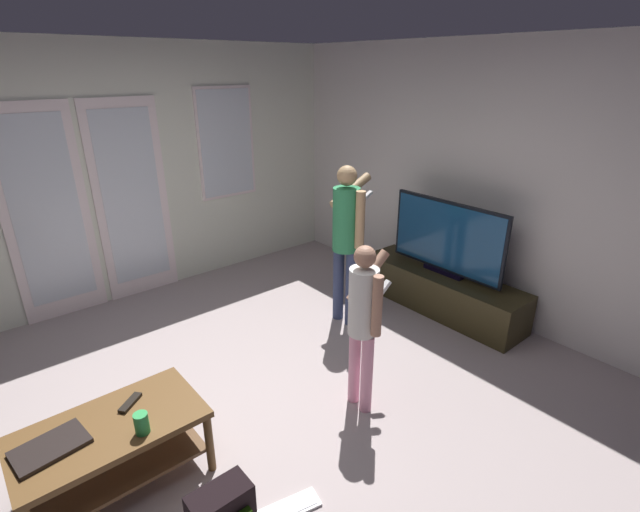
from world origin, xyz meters
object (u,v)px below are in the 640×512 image
at_px(tv_stand, 441,291).
at_px(person_child, 364,315).
at_px(backpack, 222,512).
at_px(laptop_closed, 50,447).
at_px(loose_keyboard, 282,512).
at_px(tv_remote_black, 130,403).
at_px(person_adult, 347,232).
at_px(cup_near_edge, 142,423).
at_px(flat_screen_tv, 447,238).
at_px(coffee_table, 112,442).

relative_size(tv_stand, person_child, 1.36).
xyz_separation_m(backpack, laptop_closed, (-0.61, 0.67, 0.33)).
xyz_separation_m(backpack, loose_keyboard, (0.30, -0.12, -0.12)).
height_order(tv_stand, tv_remote_black, tv_remote_black).
bearing_deg(person_adult, cup_near_edge, -161.51).
bearing_deg(person_adult, backpack, -148.93).
xyz_separation_m(flat_screen_tv, person_child, (-1.63, -0.50, -0.02)).
relative_size(person_child, backpack, 3.82).
bearing_deg(backpack, flat_screen_tv, 14.45).
height_order(coffee_table, laptop_closed, laptop_closed).
height_order(backpack, loose_keyboard, backpack).
relative_size(tv_stand, backpack, 5.21).
xyz_separation_m(flat_screen_tv, tv_remote_black, (-3.06, 0.00, -0.31)).
bearing_deg(tv_stand, loose_keyboard, -161.69).
bearing_deg(tv_remote_black, tv_stand, -36.95).
distance_m(coffee_table, flat_screen_tv, 3.25).
distance_m(person_adult, cup_near_edge, 2.35).
bearing_deg(person_adult, person_child, -127.57).
xyz_separation_m(person_child, laptop_closed, (-1.87, 0.42, -0.29)).
distance_m(person_child, backpack, 1.43).
relative_size(tv_stand, flat_screen_tv, 1.39).
bearing_deg(loose_keyboard, tv_stand, 18.31).
bearing_deg(flat_screen_tv, tv_remote_black, 179.97).
relative_size(person_child, cup_near_edge, 10.11).
bearing_deg(laptop_closed, tv_remote_black, 2.81).
distance_m(person_adult, laptop_closed, 2.71).
bearing_deg(laptop_closed, cup_near_edge, -32.42).
bearing_deg(person_adult, flat_screen_tv, -27.67).
xyz_separation_m(tv_stand, flat_screen_tv, (-0.00, 0.00, 0.57)).
bearing_deg(cup_near_edge, backpack, -67.94).
bearing_deg(loose_keyboard, person_adult, 37.82).
distance_m(tv_stand, loose_keyboard, 2.74).
bearing_deg(person_child, cup_near_edge, 171.05).
height_order(tv_stand, loose_keyboard, tv_stand).
xyz_separation_m(backpack, cup_near_edge, (-0.19, 0.47, 0.38)).
xyz_separation_m(tv_stand, loose_keyboard, (-2.60, -0.86, -0.19)).
bearing_deg(coffee_table, cup_near_edge, -54.62).
xyz_separation_m(tv_stand, tv_remote_black, (-3.06, 0.01, 0.26)).
xyz_separation_m(coffee_table, person_adult, (2.33, 0.56, 0.59)).
bearing_deg(coffee_table, loose_keyboard, -51.29).
bearing_deg(person_child, tv_stand, 16.97).
height_order(person_adult, tv_remote_black, person_adult).
distance_m(flat_screen_tv, loose_keyboard, 2.84).
distance_m(person_child, cup_near_edge, 1.49).
height_order(coffee_table, flat_screen_tv, flat_screen_tv).
relative_size(tv_stand, loose_keyboard, 3.72).
height_order(flat_screen_tv, tv_remote_black, flat_screen_tv).
relative_size(person_adult, tv_remote_black, 8.92).
bearing_deg(backpack, laptop_closed, 132.31).
xyz_separation_m(person_adult, tv_remote_black, (-2.17, -0.46, -0.45)).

